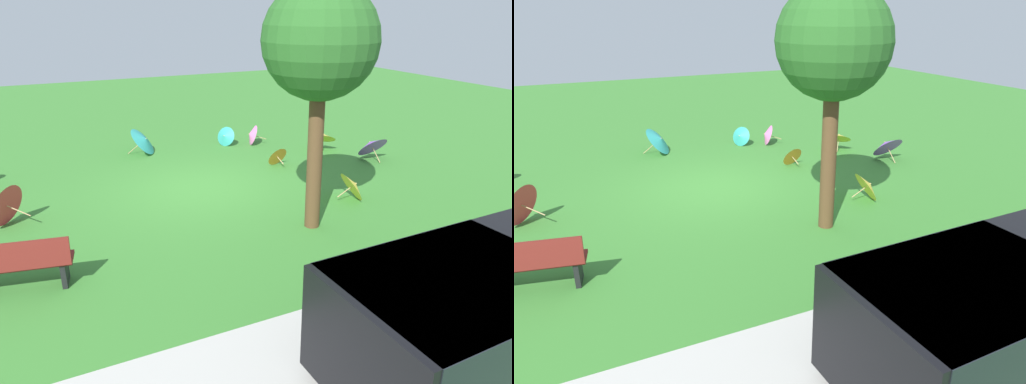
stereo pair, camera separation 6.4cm
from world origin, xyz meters
The scene contains 13 objects.
ground centered at (0.00, 0.00, 0.00)m, with size 40.00×40.00×0.00m, color #387A2D.
road_strip centered at (0.00, 7.24, 0.00)m, with size 40.00×3.51×0.01m, color #B2AFA8.
van_dark centered at (-1.05, 7.54, 0.91)m, with size 4.65×2.22×1.53m.
park_bench centered at (4.10, 3.12, 0.47)m, with size 1.66×0.78×0.90m.
shade_tree centered at (-1.31, 3.06, 3.58)m, with size 2.14×2.14×4.71m.
parasol_yellow_0 centered at (-4.58, -1.52, 0.43)m, with size 1.04×1.03×0.68m.
parasol_yellow_1 centered at (-2.92, 2.27, 0.36)m, with size 0.72×0.85×0.72m.
parasol_teal_1 centered at (0.52, -3.49, 0.44)m, with size 1.08×1.17×0.85m.
parasol_pink_0 centered at (-2.84, -3.07, 0.33)m, with size 0.74×0.72×0.66m.
parasol_purple_1 centered at (-5.28, -0.08, 0.45)m, with size 0.97×0.87×0.83m.
parasol_red_2 centered at (4.33, 0.28, 0.46)m, with size 0.96×1.00×0.93m.
parasol_teal_2 centered at (-2.03, -3.32, 0.31)m, with size 0.64×0.71×0.62m.
parasol_orange_1 centered at (-2.54, -0.78, 0.29)m, with size 0.66×0.56×0.57m.
Camera 1 is at (3.64, 10.65, 4.23)m, focal length 33.88 mm.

